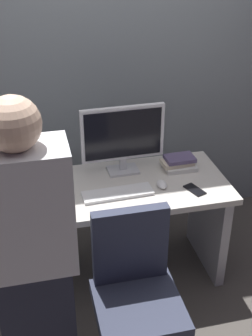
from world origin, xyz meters
TOP-DOWN VIEW (x-y plane):
  - ground_plane at (0.00, 0.00)m, footprint 9.00×9.00m
  - wall_back at (0.00, 0.74)m, footprint 6.40×0.10m
  - desk at (0.00, 0.00)m, footprint 1.32×0.65m
  - office_chair at (-0.10, -0.71)m, footprint 0.52×0.52m
  - person_at_desk at (-0.60, -0.76)m, footprint 0.40×0.24m
  - monitor at (0.03, 0.17)m, footprint 0.54×0.15m
  - keyboard at (-0.06, -0.10)m, footprint 0.43×0.15m
  - mouse at (0.22, -0.07)m, footprint 0.06×0.10m
  - cup_near_keyboard at (-0.46, -0.08)m, footprint 0.08×0.08m
  - cup_by_monitor at (-0.47, 0.19)m, footprint 0.07×0.07m
  - book_stack at (0.40, 0.13)m, footprint 0.23×0.16m
  - cell_phone at (0.41, -0.16)m, footprint 0.12×0.16m

SIDE VIEW (x-z plane):
  - ground_plane at x=0.00m, z-range 0.00..0.00m
  - office_chair at x=-0.10m, z-range -0.04..0.90m
  - desk at x=0.00m, z-range 0.13..0.86m
  - cell_phone at x=0.41m, z-range 0.72..0.73m
  - keyboard at x=-0.06m, z-range 0.72..0.74m
  - mouse at x=0.22m, z-range 0.72..0.76m
  - book_stack at x=0.40m, z-range 0.72..0.81m
  - cup_by_monitor at x=-0.47m, z-range 0.72..0.81m
  - cup_near_keyboard at x=-0.46m, z-range 0.72..0.82m
  - person_at_desk at x=-0.60m, z-range 0.02..1.66m
  - monitor at x=0.03m, z-range 0.75..1.21m
  - wall_back at x=0.00m, z-range 0.00..3.00m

